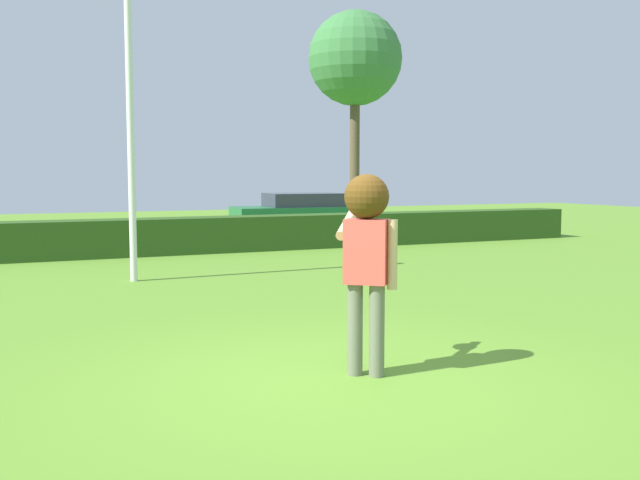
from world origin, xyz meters
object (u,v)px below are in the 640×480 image
(person, at_px, (367,242))
(parked_car_green, at_px, (304,212))
(frisbee, at_px, (373,248))
(birch_tree, at_px, (355,60))
(lamppost, at_px, (130,107))

(person, xyz_separation_m, parked_car_green, (5.46, 14.24, -0.53))
(person, xyz_separation_m, frisbee, (0.32, 0.48, -0.11))
(parked_car_green, xyz_separation_m, birch_tree, (4.41, 5.25, 5.51))
(frisbee, height_order, parked_car_green, parked_car_green)
(lamppost, relative_size, birch_tree, 0.65)
(frisbee, xyz_separation_m, birch_tree, (9.55, 19.02, 5.09))
(person, bearing_deg, frisbee, 55.95)
(lamppost, bearing_deg, birch_tree, 49.85)
(lamppost, distance_m, parked_car_green, 10.07)
(parked_car_green, height_order, birch_tree, birch_tree)
(lamppost, bearing_deg, frisbee, -79.18)
(lamppost, height_order, birch_tree, birch_tree)
(frisbee, relative_size, birch_tree, 0.03)
(person, bearing_deg, birch_tree, 63.14)
(person, distance_m, parked_car_green, 15.26)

